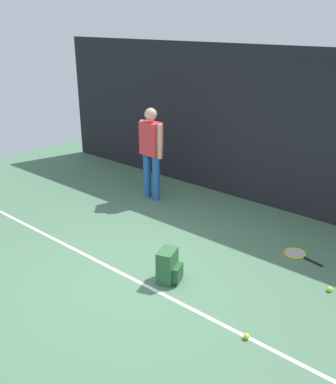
{
  "coord_description": "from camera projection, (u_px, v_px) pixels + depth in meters",
  "views": [
    {
      "loc": [
        3.47,
        -3.69,
        3.16
      ],
      "look_at": [
        0.0,
        0.4,
        1.0
      ],
      "focal_mm": 40.61,
      "sensor_mm": 36.0,
      "label": 1
    }
  ],
  "objects": [
    {
      "name": "tennis_player",
      "position": [
        151.0,
        149.0,
        7.82
      ],
      "size": [
        0.53,
        0.25,
        1.7
      ],
      "rotation": [
        0.0,
        0.0,
        -0.06
      ],
      "color": "#2659A5",
      "rests_on": "ground"
    },
    {
      "name": "backpack",
      "position": [
        168.0,
        266.0,
        5.53
      ],
      "size": [
        0.35,
        0.35,
        0.44
      ],
      "rotation": [
        0.0,
        0.0,
        1.91
      ],
      "color": "#2D6038",
      "rests_on": "ground"
    },
    {
      "name": "back_fence",
      "position": [
        266.0,
        129.0,
        7.48
      ],
      "size": [
        10.0,
        0.1,
        2.76
      ],
      "primitive_type": "cube",
      "color": "black",
      "rests_on": "ground"
    },
    {
      "name": "tennis_ball_mid_court",
      "position": [
        246.0,
        336.0,
        4.58
      ],
      "size": [
        0.07,
        0.07,
        0.07
      ],
      "primitive_type": "sphere",
      "color": "#CCE033",
      "rests_on": "ground"
    },
    {
      "name": "ground_plane",
      "position": [
        149.0,
        269.0,
        5.87
      ],
      "size": [
        12.0,
        12.0,
        0.0
      ],
      "primitive_type": "plane",
      "color": "#4C7556"
    },
    {
      "name": "tennis_racket",
      "position": [
        297.0,
        254.0,
        6.22
      ],
      "size": [
        0.63,
        0.38,
        0.03
      ],
      "rotation": [
        0.0,
        0.0,
        2.96
      ],
      "color": "black",
      "rests_on": "ground"
    },
    {
      "name": "tennis_ball_near_player",
      "position": [
        330.0,
        289.0,
        5.38
      ],
      "size": [
        0.07,
        0.07,
        0.07
      ],
      "primitive_type": "sphere",
      "color": "#CCE033",
      "rests_on": "ground"
    },
    {
      "name": "court_line",
      "position": [
        132.0,
        279.0,
        5.65
      ],
      "size": [
        9.0,
        0.05,
        0.0
      ],
      "primitive_type": "cube",
      "color": "white",
      "rests_on": "ground"
    }
  ]
}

